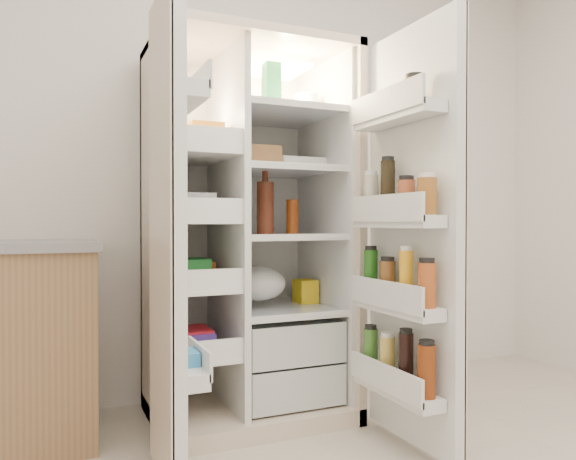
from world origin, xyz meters
name	(u,v)px	position (x,y,z in m)	size (l,w,h in m)	color
wall_back	(252,151)	(0.00, 2.00, 1.35)	(4.00, 0.02, 2.70)	white
refrigerator	(248,263)	(-0.15, 1.65, 0.75)	(0.92, 0.70, 1.80)	beige
freezer_door	(168,238)	(-0.66, 1.05, 0.89)	(0.15, 0.40, 1.72)	silver
fridge_door	(410,241)	(0.32, 0.96, 0.87)	(0.17, 0.58, 1.72)	silver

